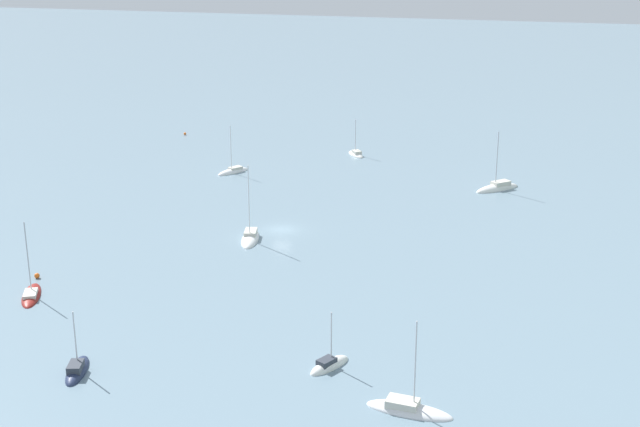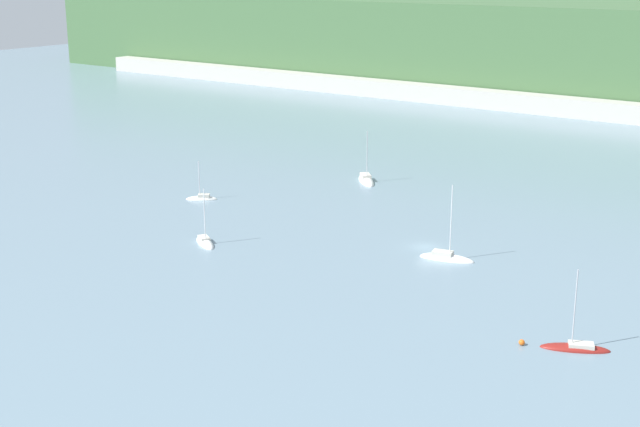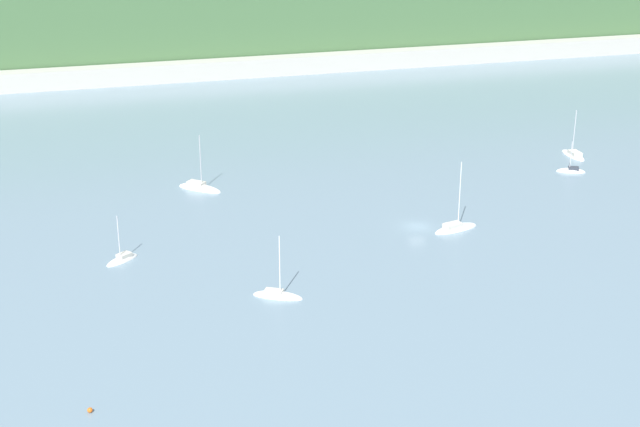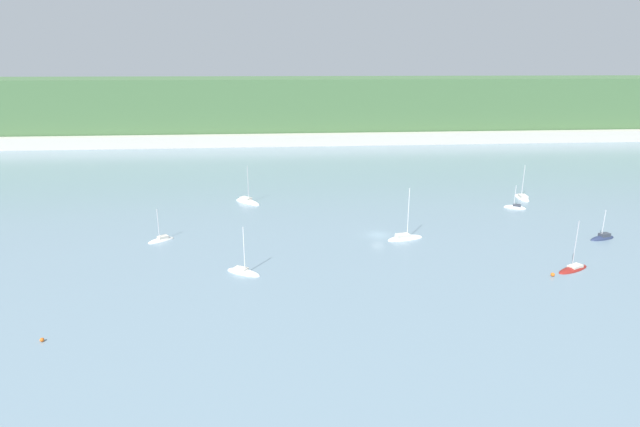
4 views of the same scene
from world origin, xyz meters
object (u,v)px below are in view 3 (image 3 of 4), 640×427
sailboat_3 (277,296)px  mooring_buoy_0 (90,410)px  sailboat_1 (571,172)px  sailboat_7 (455,229)px  sailboat_2 (199,189)px  sailboat_5 (122,260)px  sailboat_0 (573,155)px

sailboat_3 → mooring_buoy_0: size_ratio=16.98×
sailboat_1 → sailboat_7: 38.52m
sailboat_1 → mooring_buoy_0: bearing=58.8°
sailboat_2 → sailboat_5: size_ratio=1.44×
sailboat_5 → sailboat_7: sailboat_7 is taller
sailboat_0 → sailboat_5: (-88.85, -25.42, -0.02)m
sailboat_0 → sailboat_7: 48.69m
sailboat_0 → sailboat_3: (-71.28, -43.34, -0.03)m
sailboat_0 → sailboat_1: 10.90m
sailboat_2 → mooring_buoy_0: 69.33m
sailboat_0 → mooring_buoy_0: (-96.02, -63.22, 0.15)m
sailboat_0 → sailboat_2: size_ratio=0.89×
sailboat_7 → mooring_buoy_0: bearing=-161.6°
sailboat_1 → sailboat_2: size_ratio=0.61×
sailboat_0 → sailboat_5: 92.41m
sailboat_3 → sailboat_5: 25.10m
sailboat_0 → mooring_buoy_0: sailboat_0 is taller
sailboat_2 → sailboat_5: (-16.03, -27.53, -0.01)m
sailboat_1 → sailboat_5: size_ratio=0.88×
sailboat_1 → sailboat_2: sailboat_2 is taller
sailboat_2 → sailboat_3: size_ratio=1.16×
sailboat_5 → sailboat_2: bearing=-155.8°
sailboat_0 → sailboat_1: (-6.24, -8.95, -0.04)m
sailboat_1 → sailboat_3: sailboat_3 is taller
sailboat_0 → sailboat_5: bearing=111.7°
sailboat_0 → sailboat_5: sailboat_0 is taller
sailboat_5 → mooring_buoy_0: bearing=43.6°
sailboat_0 → sailboat_2: (-72.82, 2.11, -0.01)m
sailboat_5 → mooring_buoy_0: sailboat_5 is taller
sailboat_5 → mooring_buoy_0: 38.48m
sailboat_3 → sailboat_7: bearing=55.7°
sailboat_1 → sailboat_7: bearing=58.8°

